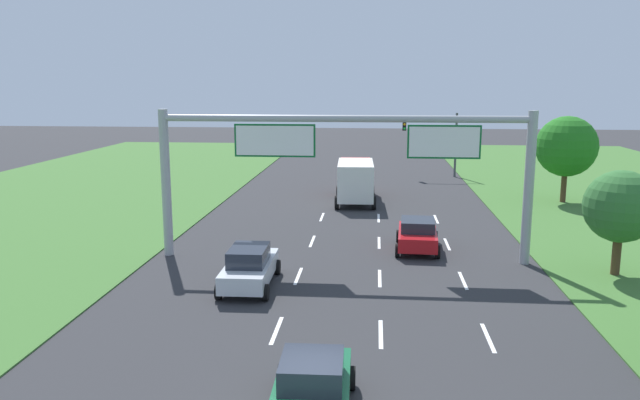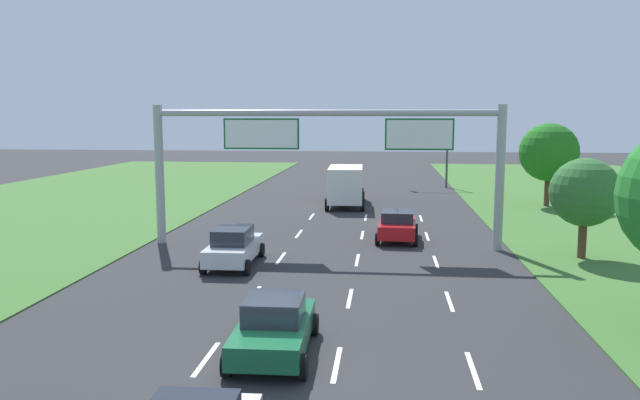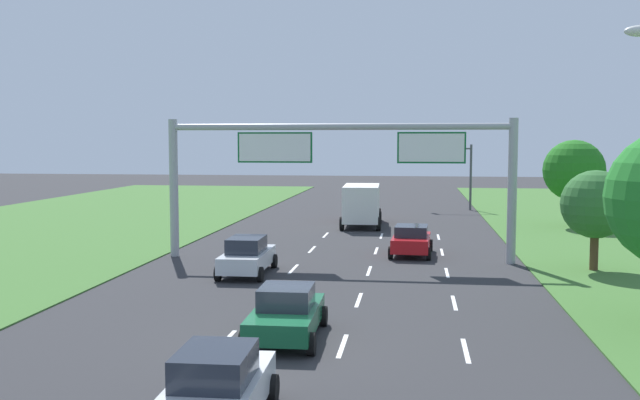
{
  "view_description": "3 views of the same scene",
  "coord_description": "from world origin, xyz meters",
  "px_view_note": "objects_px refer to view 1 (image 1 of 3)",
  "views": [
    {
      "loc": [
        1.46,
        -13.61,
        8.23
      ],
      "look_at": [
        -0.88,
        12.79,
        3.21
      ],
      "focal_mm": 35.0,
      "sensor_mm": 36.0,
      "label": 1
    },
    {
      "loc": [
        2.94,
        -15.54,
        6.44
      ],
      "look_at": [
        -0.17,
        14.17,
        2.42
      ],
      "focal_mm": 35.0,
      "sensor_mm": 36.0,
      "label": 2
    },
    {
      "loc": [
        3.77,
        -20.07,
        5.92
      ],
      "look_at": [
        -0.91,
        14.98,
        2.97
      ],
      "focal_mm": 40.0,
      "sensor_mm": 36.0,
      "label": 3
    }
  ],
  "objects_px": {
    "roadside_tree_mid": "(621,207)",
    "car_mid_lane": "(249,267)",
    "roadside_tree_far": "(567,147)",
    "car_lead_silver": "(417,234)",
    "box_truck": "(355,179)",
    "traffic_light_mast": "(434,133)",
    "car_near_red": "(312,389)",
    "sign_gantry": "(345,156)"
  },
  "relations": [
    {
      "from": "traffic_light_mast",
      "to": "sign_gantry",
      "type": "bearing_deg",
      "value": -103.54
    },
    {
      "from": "box_truck",
      "to": "sign_gantry",
      "type": "xyz_separation_m",
      "value": [
        -0.03,
        -14.65,
        3.32
      ]
    },
    {
      "from": "car_near_red",
      "to": "car_mid_lane",
      "type": "relative_size",
      "value": 0.96
    },
    {
      "from": "car_near_red",
      "to": "car_lead_silver",
      "type": "xyz_separation_m",
      "value": [
        3.62,
        16.23,
        0.02
      ]
    },
    {
      "from": "car_mid_lane",
      "to": "roadside_tree_mid",
      "type": "relative_size",
      "value": 0.97
    },
    {
      "from": "traffic_light_mast",
      "to": "roadside_tree_mid",
      "type": "height_order",
      "value": "traffic_light_mast"
    },
    {
      "from": "roadside_tree_mid",
      "to": "roadside_tree_far",
      "type": "distance_m",
      "value": 17.06
    },
    {
      "from": "car_lead_silver",
      "to": "sign_gantry",
      "type": "bearing_deg",
      "value": -147.88
    },
    {
      "from": "car_near_red",
      "to": "box_truck",
      "type": "xyz_separation_m",
      "value": [
        0.13,
        28.91,
        0.83
      ]
    },
    {
      "from": "box_truck",
      "to": "traffic_light_mast",
      "type": "bearing_deg",
      "value": 60.16
    },
    {
      "from": "box_truck",
      "to": "traffic_light_mast",
      "type": "distance_m",
      "value": 13.92
    },
    {
      "from": "sign_gantry",
      "to": "traffic_light_mast",
      "type": "relative_size",
      "value": 3.08
    },
    {
      "from": "car_lead_silver",
      "to": "traffic_light_mast",
      "type": "relative_size",
      "value": 0.73
    },
    {
      "from": "car_near_red",
      "to": "traffic_light_mast",
      "type": "bearing_deg",
      "value": 79.74
    },
    {
      "from": "box_truck",
      "to": "car_near_red",
      "type": "bearing_deg",
      "value": -92.2
    },
    {
      "from": "car_near_red",
      "to": "roadside_tree_mid",
      "type": "bearing_deg",
      "value": 45.79
    },
    {
      "from": "car_near_red",
      "to": "box_truck",
      "type": "height_order",
      "value": "box_truck"
    },
    {
      "from": "car_lead_silver",
      "to": "box_truck",
      "type": "distance_m",
      "value": 13.17
    },
    {
      "from": "car_mid_lane",
      "to": "traffic_light_mast",
      "type": "bearing_deg",
      "value": 70.93
    },
    {
      "from": "roadside_tree_mid",
      "to": "roadside_tree_far",
      "type": "bearing_deg",
      "value": 81.2
    },
    {
      "from": "car_mid_lane",
      "to": "box_truck",
      "type": "distance_m",
      "value": 19.36
    },
    {
      "from": "car_near_red",
      "to": "sign_gantry",
      "type": "relative_size",
      "value": 0.25
    },
    {
      "from": "car_mid_lane",
      "to": "traffic_light_mast",
      "type": "relative_size",
      "value": 0.8
    },
    {
      "from": "roadside_tree_mid",
      "to": "roadside_tree_far",
      "type": "height_order",
      "value": "roadside_tree_far"
    },
    {
      "from": "sign_gantry",
      "to": "roadside_tree_far",
      "type": "relative_size",
      "value": 2.88
    },
    {
      "from": "car_near_red",
      "to": "box_truck",
      "type": "distance_m",
      "value": 28.92
    },
    {
      "from": "traffic_light_mast",
      "to": "car_near_red",
      "type": "bearing_deg",
      "value": -99.07
    },
    {
      "from": "traffic_light_mast",
      "to": "roadside_tree_far",
      "type": "bearing_deg",
      "value": -55.41
    },
    {
      "from": "box_truck",
      "to": "traffic_light_mast",
      "type": "height_order",
      "value": "traffic_light_mast"
    },
    {
      "from": "sign_gantry",
      "to": "roadside_tree_far",
      "type": "xyz_separation_m",
      "value": [
        14.38,
        15.29,
        -1.01
      ]
    },
    {
      "from": "car_lead_silver",
      "to": "sign_gantry",
      "type": "relative_size",
      "value": 0.24
    },
    {
      "from": "car_lead_silver",
      "to": "traffic_light_mast",
      "type": "xyz_separation_m",
      "value": [
        2.93,
        24.81,
        3.07
      ]
    },
    {
      "from": "car_mid_lane",
      "to": "car_lead_silver",
      "type": "bearing_deg",
      "value": 40.23
    },
    {
      "from": "car_lead_silver",
      "to": "roadside_tree_far",
      "type": "xyz_separation_m",
      "value": [
        10.85,
        13.32,
        3.11
      ]
    },
    {
      "from": "traffic_light_mast",
      "to": "roadside_tree_mid",
      "type": "xyz_separation_m",
      "value": [
        5.32,
        -28.32,
        -0.83
      ]
    },
    {
      "from": "car_near_red",
      "to": "traffic_light_mast",
      "type": "relative_size",
      "value": 0.77
    },
    {
      "from": "box_truck",
      "to": "car_mid_lane",
      "type": "bearing_deg",
      "value": -102.95
    },
    {
      "from": "sign_gantry",
      "to": "roadside_tree_far",
      "type": "bearing_deg",
      "value": 46.78
    },
    {
      "from": "sign_gantry",
      "to": "traffic_light_mast",
      "type": "xyz_separation_m",
      "value": [
        6.45,
        26.79,
        -1.05
      ]
    },
    {
      "from": "roadside_tree_mid",
      "to": "traffic_light_mast",
      "type": "bearing_deg",
      "value": 100.64
    },
    {
      "from": "roadside_tree_mid",
      "to": "car_mid_lane",
      "type": "bearing_deg",
      "value": -169.7
    },
    {
      "from": "car_near_red",
      "to": "roadside_tree_mid",
      "type": "xyz_separation_m",
      "value": [
        11.87,
        12.72,
        2.27
      ]
    }
  ]
}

